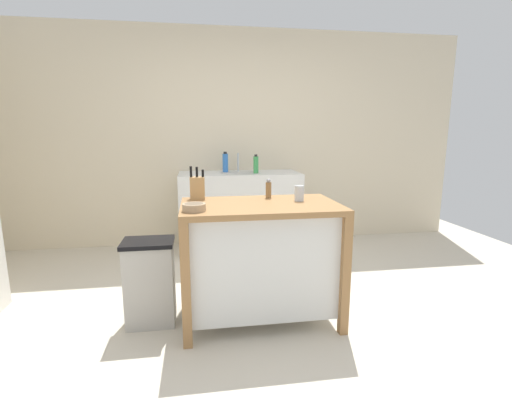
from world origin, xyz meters
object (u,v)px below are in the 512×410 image
(trash_bin, at_px, (150,282))
(sink_faucet, at_px, (238,162))
(drinking_cup, at_px, (299,193))
(bottle_dish_soap, at_px, (256,164))
(kitchen_island, at_px, (260,255))
(bottle_spray_cleaner, at_px, (225,163))
(pepper_grinder, at_px, (268,189))
(bowl_ceramic_wide, at_px, (194,207))
(knife_block, at_px, (197,188))

(trash_bin, distance_m, sink_faucet, 2.14)
(drinking_cup, xyz_separation_m, bottle_dish_soap, (-0.07, 1.61, 0.08))
(kitchen_island, bearing_deg, bottle_spray_cleaner, 93.40)
(pepper_grinder, xyz_separation_m, bottle_dish_soap, (0.13, 1.45, 0.06))
(drinking_cup, bearing_deg, trash_bin, -179.54)
(drinking_cup, xyz_separation_m, trash_bin, (-1.11, -0.01, -0.62))
(sink_faucet, bearing_deg, bottle_dish_soap, -49.47)
(bowl_ceramic_wide, height_order, bottle_spray_cleaner, bottle_spray_cleaner)
(knife_block, relative_size, bowl_ceramic_wide, 1.65)
(knife_block, xyz_separation_m, bottle_dish_soap, (0.67, 1.42, 0.04))
(sink_faucet, bearing_deg, knife_block, -106.67)
(bottle_spray_cleaner, relative_size, bottle_dish_soap, 1.11)
(knife_block, relative_size, trash_bin, 0.40)
(drinking_cup, xyz_separation_m, pepper_grinder, (-0.20, 0.16, 0.01))
(drinking_cup, bearing_deg, bottle_dish_soap, 92.56)
(drinking_cup, height_order, trash_bin, drinking_cup)
(bowl_ceramic_wide, distance_m, pepper_grinder, 0.70)
(knife_block, relative_size, sink_faucet, 1.14)
(knife_block, height_order, bowl_ceramic_wide, knife_block)
(knife_block, height_order, sink_faucet, sink_faucet)
(bowl_ceramic_wide, xyz_separation_m, drinking_cup, (0.77, 0.25, 0.03))
(bottle_dish_soap, bearing_deg, bowl_ceramic_wide, -110.60)
(trash_bin, height_order, bottle_spray_cleaner, bottle_spray_cleaner)
(bottle_spray_cleaner, xyz_separation_m, bottle_dish_soap, (0.34, -0.18, -0.01))
(pepper_grinder, distance_m, bottle_spray_cleaner, 1.65)
(bowl_ceramic_wide, bearing_deg, bottle_dish_soap, 69.40)
(pepper_grinder, height_order, sink_faucet, sink_faucet)
(bottle_spray_cleaner, distance_m, bottle_dish_soap, 0.38)
(sink_faucet, xyz_separation_m, bottle_dish_soap, (0.18, -0.21, -0.01))
(knife_block, xyz_separation_m, pepper_grinder, (0.54, -0.03, -0.02))
(trash_bin, distance_m, bottle_spray_cleaner, 2.05)
(kitchen_island, distance_m, bottle_dish_soap, 1.76)
(knife_block, relative_size, bottle_spray_cleaner, 1.05)
(drinking_cup, height_order, bottle_spray_cleaner, bottle_spray_cleaner)
(pepper_grinder, height_order, trash_bin, pepper_grinder)
(drinking_cup, xyz_separation_m, bottle_spray_cleaner, (-0.41, 1.79, 0.09))
(kitchen_island, relative_size, drinking_cup, 9.85)
(knife_block, bearing_deg, kitchen_island, -28.87)
(trash_bin, bearing_deg, bottle_dish_soap, 57.43)
(trash_bin, bearing_deg, drinking_cup, 0.46)
(pepper_grinder, relative_size, bottle_dish_soap, 0.70)
(knife_block, distance_m, sink_faucet, 1.71)
(pepper_grinder, bearing_deg, drinking_cup, -37.88)
(drinking_cup, xyz_separation_m, sink_faucet, (-0.26, 1.83, 0.09))
(drinking_cup, relative_size, trash_bin, 0.18)
(knife_block, bearing_deg, sink_faucet, 73.33)
(sink_faucet, bearing_deg, trash_bin, -114.88)
(knife_block, height_order, drinking_cup, knife_block)
(knife_block, bearing_deg, bottle_spray_cleaner, 78.21)
(pepper_grinder, relative_size, sink_faucet, 0.68)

